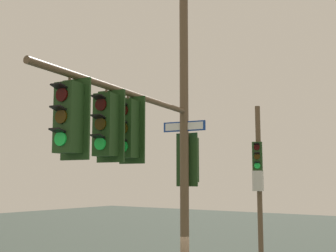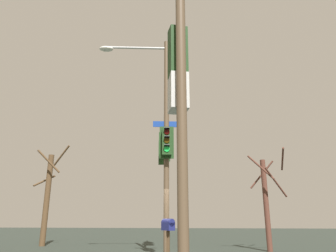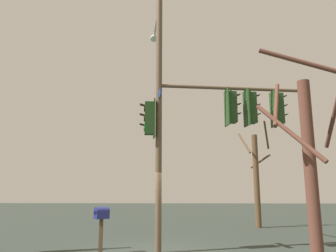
# 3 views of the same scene
# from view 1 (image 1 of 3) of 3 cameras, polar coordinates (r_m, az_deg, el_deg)

# --- Properties ---
(main_signal_pole_assembly) EXTENTS (3.47, 5.79, 8.91)m
(main_signal_pole_assembly) POSITION_cam_1_polar(r_m,az_deg,el_deg) (9.21, -0.94, -0.47)
(main_signal_pole_assembly) COLOR brown
(main_signal_pole_assembly) RESTS_ON ground
(secondary_pole_assembly) EXTENTS (0.46, 0.74, 6.65)m
(secondary_pole_assembly) POSITION_cam_1_polar(r_m,az_deg,el_deg) (16.79, 11.78, -7.05)
(secondary_pole_assembly) COLOR brown
(secondary_pole_assembly) RESTS_ON ground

